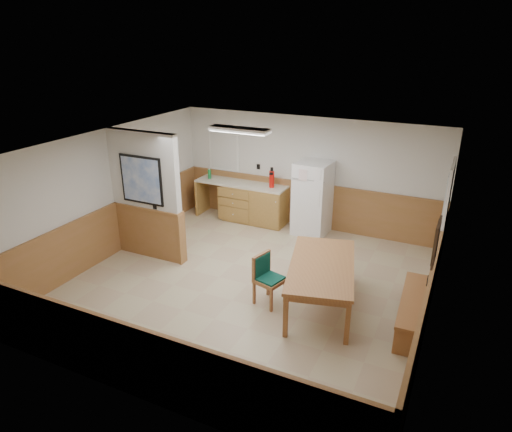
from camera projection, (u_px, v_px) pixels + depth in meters
The scene contains 20 objects.
ground at pixel (248, 284), 8.08m from camera, with size 6.00×6.00×0.00m, color #BEAE89.
ceiling at pixel (247, 145), 7.15m from camera, with size 6.00×6.00×0.02m, color silver.
back_wall at pixel (307, 173), 10.13m from camera, with size 6.00×0.02×2.50m, color silver.
right_wall at pixel (438, 254), 6.42m from camera, with size 0.02×6.00×2.50m, color silver.
left_wall at pixel (109, 194), 8.81m from camera, with size 0.02×6.00×2.50m, color silver.
wainscot_back at pixel (306, 205), 10.39m from camera, with size 6.00×0.04×1.00m, color #9B663E.
wainscot_right at pixel (429, 299), 6.71m from camera, with size 0.04×6.00×1.00m, color #9B663E.
wainscot_left at pixel (114, 229), 9.08m from camera, with size 0.04×6.00×1.00m, color #9B663E.
partition_wall at pixel (146, 197), 8.68m from camera, with size 1.50×0.20×2.50m.
kitchen_counter at pixel (252, 203), 10.64m from camera, with size 2.20×0.61×1.00m.
exterior_door at pixel (444, 220), 8.10m from camera, with size 0.07×1.02×2.15m.
kitchen_window at pixel (224, 150), 10.83m from camera, with size 0.80×0.04×1.00m.
wall_painting at pixel (436, 242), 6.07m from camera, with size 0.04×0.50×0.60m.
fluorescent_fixture at pixel (240, 130), 8.57m from camera, with size 1.20×0.30×0.09m.
refrigerator at pixel (312, 198), 9.88m from camera, with size 0.76×0.75×1.61m.
dining_table at pixel (322, 269), 7.23m from camera, with size 1.45×2.18×0.75m.
dining_bench at pixel (413, 305), 6.85m from camera, with size 0.44×1.69×0.45m.
dining_chair at pixel (266, 275), 7.39m from camera, with size 0.66×0.52×0.85m.
fire_extinguisher at pixel (272, 179), 10.22m from camera, with size 0.14×0.14×0.46m.
soap_bottle at pixel (209, 174), 10.86m from camera, with size 0.07×0.07×0.23m, color #178037.
Camera 1 is at (3.16, -6.29, 4.14)m, focal length 32.00 mm.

